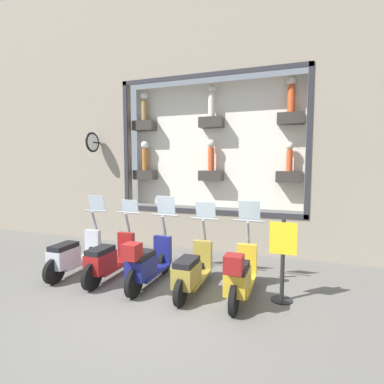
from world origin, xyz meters
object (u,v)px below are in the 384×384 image
Objects in this scene: scooter_olive_1 at (192,270)px; scooter_red_3 at (109,259)px; scooter_navy_2 at (147,262)px; scooter_silver_4 at (74,254)px; shop_sign_post at (283,258)px; scooter_yellow_0 at (240,275)px.

scooter_olive_1 is 0.99× the size of scooter_red_3.
scooter_navy_2 is 1.79m from scooter_silver_4.
scooter_olive_1 is at bearing 97.20° from shop_sign_post.
scooter_red_3 is at bearing 89.88° from scooter_olive_1.
scooter_silver_4 reaches higher than scooter_red_3.
scooter_olive_1 is (0.06, 0.90, -0.05)m from scooter_yellow_0.
shop_sign_post is at bearing -84.17° from scooter_navy_2.
scooter_yellow_0 is 1.00× the size of scooter_red_3.
scooter_yellow_0 reaches higher than scooter_red_3.
scooter_olive_1 is 1.62m from shop_sign_post.
scooter_silver_4 is at bearing 89.00° from scooter_yellow_0.
scooter_yellow_0 reaches higher than scooter_olive_1.
scooter_olive_1 is at bearing -90.12° from scooter_red_3.
scooter_yellow_0 is 2.69m from scooter_red_3.
scooter_red_3 is 3.39m from shop_sign_post.
scooter_red_3 is at bearing 88.68° from scooter_yellow_0.
scooter_yellow_0 reaches higher than shop_sign_post.
scooter_red_3 is 1.26× the size of shop_sign_post.
scooter_olive_1 is at bearing 86.28° from scooter_yellow_0.
scooter_silver_4 is (0.06, 3.59, -0.04)m from scooter_yellow_0.
scooter_navy_2 reaches higher than scooter_olive_1.
scooter_yellow_0 is at bearing -93.72° from scooter_olive_1.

